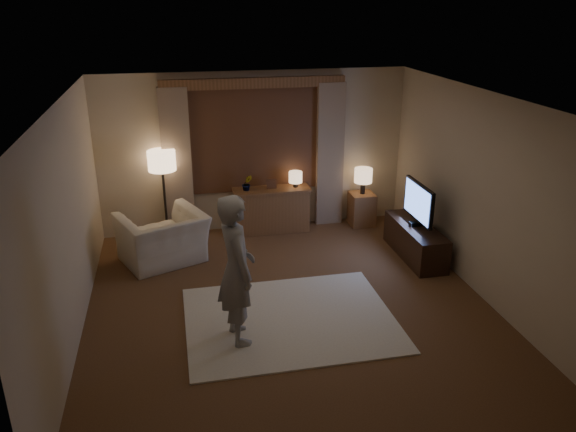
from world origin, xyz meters
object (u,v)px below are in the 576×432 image
object	(u,v)px
armchair	(163,238)
side_table	(362,209)
person	(236,269)
sideboard	(272,211)
tv_stand	(415,241)

from	to	relation	value
armchair	side_table	world-z (taller)	armchair
armchair	person	xyz separation A→B (m)	(0.82, -2.24, 0.51)
sideboard	tv_stand	xyz separation A→B (m)	(1.92, -1.44, -0.10)
tv_stand	person	xyz separation A→B (m)	(-2.87, -1.64, 0.63)
armchair	side_table	xyz separation A→B (m)	(3.32, 0.79, -0.09)
sideboard	side_table	xyz separation A→B (m)	(1.55, -0.05, -0.07)
sideboard	side_table	world-z (taller)	sideboard
sideboard	side_table	size ratio (longest dim) A/B	2.14
side_table	person	size ratio (longest dim) A/B	0.32
person	side_table	bearing A→B (deg)	-48.56
armchair	tv_stand	size ratio (longest dim) A/B	0.82
side_table	tv_stand	xyz separation A→B (m)	(0.37, -1.39, -0.03)
armchair	person	world-z (taller)	person
armchair	person	size ratio (longest dim) A/B	0.66
armchair	person	distance (m)	2.44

